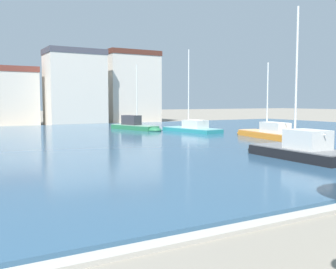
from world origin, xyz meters
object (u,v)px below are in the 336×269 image
at_px(sailboat_teal, 189,129).
at_px(sailboat_black, 295,151).
at_px(sailboat_green, 137,127).
at_px(sailboat_orange, 267,134).

bearing_deg(sailboat_teal, sailboat_black, -105.48).
height_order(sailboat_green, sailboat_teal, sailboat_teal).
distance_m(sailboat_green, sailboat_orange, 15.55).
xyz_separation_m(sailboat_green, sailboat_teal, (3.57, -5.19, -0.10)).
height_order(sailboat_green, sailboat_orange, sailboat_green).
bearing_deg(sailboat_teal, sailboat_orange, -77.68).
distance_m(sailboat_black, sailboat_orange, 12.23).
height_order(sailboat_black, sailboat_orange, sailboat_black).
height_order(sailboat_orange, sailboat_teal, sailboat_teal).
relative_size(sailboat_orange, sailboat_teal, 1.05).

